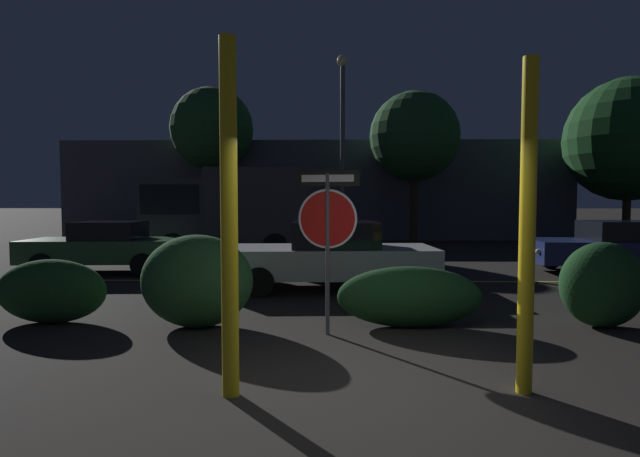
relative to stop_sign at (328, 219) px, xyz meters
The scene contains 18 objects.
ground_plane 2.75m from the stop_sign, 77.73° to the right, with size 260.00×260.00×0.00m, color black.
road_center_stripe 5.05m from the stop_sign, 84.37° to the left, with size 34.92×0.12×0.01m, color gold.
stop_sign is the anchor object (origin of this frame).
yellow_pole_left 2.44m from the stop_sign, 112.36° to the right, with size 0.17×0.17×3.45m, color yellow.
yellow_pole_right 2.89m from the stop_sign, 47.28° to the right, with size 0.15×0.15×3.28m, color yellow.
hedge_bush_0 4.48m from the stop_sign, behind, with size 1.71×0.75×1.00m, color #1E4C23.
hedge_bush_1 2.21m from the stop_sign, 169.29° to the left, with size 1.68×1.09×1.40m, color #285B2D.
hedge_bush_2 1.76m from the stop_sign, 19.84° to the left, with size 2.17×0.73×0.92m, color #19421E.
hedge_bush_3 4.27m from the stop_sign, ahead, with size 1.24×0.94×1.29m, color #19421E.
passing_car_1 8.57m from the stop_sign, 134.23° to the left, with size 4.20×2.06×1.36m.
passing_car_2 3.83m from the stop_sign, 89.68° to the left, with size 4.71×2.21×1.46m.
passing_car_3 9.77m from the stop_sign, 39.23° to the left, with size 4.46×2.14×1.38m.
delivery_truck 10.98m from the stop_sign, 109.38° to the left, with size 5.77×2.72×3.02m.
street_lamp 10.64m from the stop_sign, 87.55° to the left, with size 0.40×0.40×6.90m.
tree_0 16.04m from the stop_sign, 76.28° to the left, with size 3.97×3.97×6.74m.
tree_1 19.06m from the stop_sign, 48.71° to the left, with size 5.12×5.12×7.03m.
tree_2 17.37m from the stop_sign, 108.72° to the left, with size 3.81×3.81×7.14m.
building_backdrop 18.78m from the stop_sign, 92.07° to the left, with size 24.97×3.30×4.85m, color #4C4C56.
Camera 1 is at (-0.42, -4.85, 1.89)m, focal length 28.00 mm.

